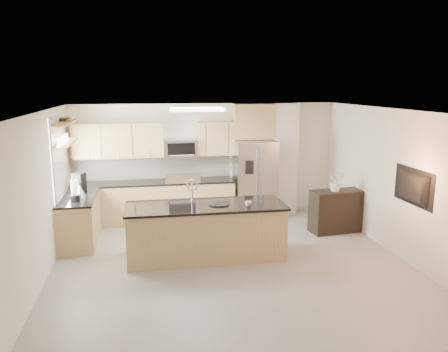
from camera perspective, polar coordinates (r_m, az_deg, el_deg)
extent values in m
plane|color=gray|center=(7.37, 1.44, -12.29)|extent=(6.50, 6.50, 0.00)
cube|color=white|center=(6.74, 1.55, 8.33)|extent=(6.00, 6.50, 0.02)
cube|color=silver|center=(10.07, -2.35, 2.05)|extent=(6.00, 0.02, 2.60)
cube|color=silver|center=(4.00, 11.51, -13.80)|extent=(6.00, 0.02, 2.60)
cube|color=silver|center=(6.98, -23.41, -3.36)|extent=(0.02, 6.50, 2.60)
cube|color=silver|center=(8.10, 22.74, -1.30)|extent=(0.02, 6.50, 2.60)
cube|color=tan|center=(9.85, -9.12, -3.45)|extent=(3.55, 0.65, 0.88)
cube|color=black|center=(9.74, -9.21, -0.84)|extent=(3.55, 0.66, 0.04)
cube|color=white|center=(9.99, -9.31, 1.12)|extent=(3.55, 0.02, 0.52)
cube|color=tan|center=(8.90, -18.34, -5.57)|extent=(0.65, 1.50, 0.88)
cube|color=black|center=(8.78, -18.53, -2.71)|extent=(0.66, 1.50, 0.04)
cube|color=black|center=(9.87, -5.49, -3.25)|extent=(0.76, 0.64, 0.90)
cube|color=black|center=(9.76, -5.55, -0.61)|extent=(0.76, 0.62, 0.03)
cube|color=#B0B0B2|center=(9.45, -5.40, -0.32)|extent=(0.76, 0.04, 0.22)
cube|color=tan|center=(9.75, -13.63, 4.52)|extent=(1.92, 0.33, 0.75)
cube|color=tan|center=(9.86, -1.14, 4.93)|extent=(0.82, 0.33, 0.75)
cube|color=#B0B0B2|center=(9.76, -5.69, 3.65)|extent=(0.76, 0.40, 0.40)
cube|color=black|center=(9.57, -5.59, 3.48)|extent=(0.60, 0.02, 0.28)
cube|color=#B0B0B2|center=(10.00, 4.00, -0.44)|extent=(0.92, 0.75, 1.78)
cube|color=gray|center=(9.64, 4.57, -0.91)|extent=(0.02, 0.01, 1.69)
cube|color=black|center=(9.50, 3.34, 1.14)|extent=(0.18, 0.03, 0.30)
cube|color=white|center=(10.34, 7.81, 2.21)|extent=(0.60, 0.30, 2.60)
cube|color=white|center=(8.68, -20.88, 2.03)|extent=(0.03, 1.05, 1.55)
cube|color=silver|center=(8.68, -20.78, 2.04)|extent=(0.03, 1.15, 1.65)
cube|color=#96623C|center=(8.71, -20.04, 4.13)|extent=(0.30, 1.20, 0.04)
cube|color=#96623C|center=(8.68, -20.21, 6.55)|extent=(0.30, 1.20, 0.04)
cube|color=white|center=(8.25, -3.55, 8.68)|extent=(1.00, 0.50, 0.06)
cube|color=tan|center=(7.78, -2.39, -7.33)|extent=(2.73, 0.98, 0.92)
cube|color=black|center=(7.63, -2.42, -3.92)|extent=(2.79, 1.04, 0.04)
cube|color=black|center=(7.61, -3.98, -4.10)|extent=(0.58, 0.42, 0.01)
cylinder|color=#B0B0B2|center=(7.78, -4.20, -2.19)|extent=(0.03, 0.03, 0.34)
torus|color=#B0B0B2|center=(7.68, -4.16, -1.22)|extent=(0.21, 0.03, 0.21)
cube|color=black|center=(9.39, 14.51, -4.45)|extent=(1.14, 0.57, 0.88)
imported|color=silver|center=(7.55, 3.18, -3.61)|extent=(0.13, 0.13, 0.09)
cylinder|color=black|center=(7.64, -0.65, -3.67)|extent=(0.38, 0.38, 0.02)
cylinder|color=black|center=(8.44, -18.87, -2.74)|extent=(0.17, 0.17, 0.12)
cylinder|color=silver|center=(8.39, -18.96, -1.42)|extent=(0.13, 0.13, 0.28)
cone|color=#B0B0B2|center=(8.69, -18.32, -1.86)|extent=(0.23, 0.23, 0.25)
cylinder|color=black|center=(8.66, -18.37, -0.98)|extent=(0.05, 0.05, 0.05)
cube|color=black|center=(9.13, -18.40, -0.80)|extent=(0.27, 0.30, 0.38)
cylinder|color=#B0B0B2|center=(9.09, -18.42, -1.44)|extent=(0.12, 0.12, 0.13)
imported|color=#B0B0B2|center=(8.95, -19.94, 7.12)|extent=(0.50, 0.50, 0.09)
imported|color=white|center=(9.17, 14.43, -0.06)|extent=(0.69, 0.66, 0.61)
imported|color=black|center=(7.88, 23.01, -1.30)|extent=(0.14, 1.08, 0.62)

